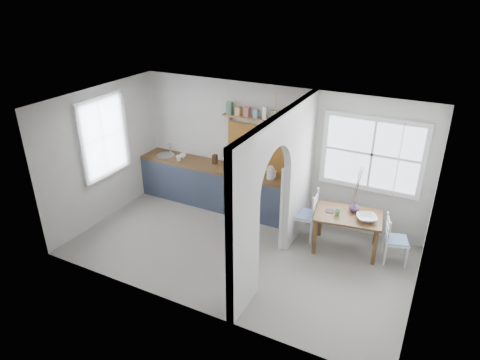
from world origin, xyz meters
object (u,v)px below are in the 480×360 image
at_px(dining_table, 346,232).
at_px(chair_right, 396,240).
at_px(kettle, 271,173).
at_px(vase, 354,207).
at_px(chair_left, 303,214).

distance_m(dining_table, chair_right, 0.83).
bearing_deg(chair_right, dining_table, 75.33).
bearing_deg(kettle, dining_table, 13.42).
bearing_deg(vase, kettle, 173.73).
height_order(dining_table, kettle, kettle).
bearing_deg(chair_left, dining_table, 80.00).
xyz_separation_m(chair_left, vase, (0.87, 0.09, 0.32)).
distance_m(chair_right, kettle, 2.51).
height_order(dining_table, vase, vase).
relative_size(chair_left, chair_right, 1.13).
bearing_deg(kettle, chair_right, 17.96).
distance_m(chair_left, chair_right, 1.64).
height_order(chair_right, vase, vase).
distance_m(chair_left, vase, 0.93).
distance_m(dining_table, kettle, 1.77).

